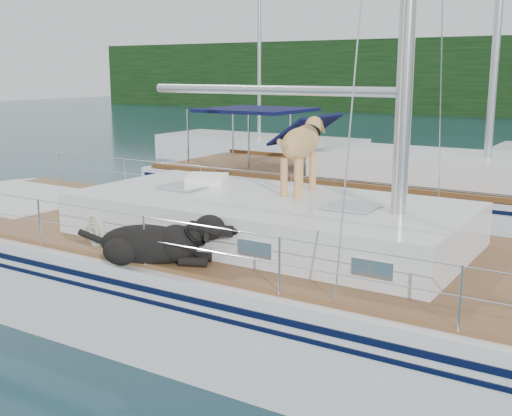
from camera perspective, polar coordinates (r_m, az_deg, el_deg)
The scene contains 4 objects.
ground at distance 9.40m, azimuth -3.28°, elevation -9.45°, with size 120.00×120.00×0.00m, color black.
main_sailboat at distance 9.12m, azimuth -2.83°, elevation -5.59°, with size 12.00×4.08×14.01m.
neighbor_sailboat at distance 14.86m, azimuth 10.96°, elevation 0.92°, with size 11.00×3.50×13.30m.
bg_boat_west at distance 25.02m, azimuth 0.30°, elevation 5.20°, with size 8.00×3.00×11.65m.
Camera 1 is at (5.09, -7.11, 3.45)m, focal length 45.00 mm.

